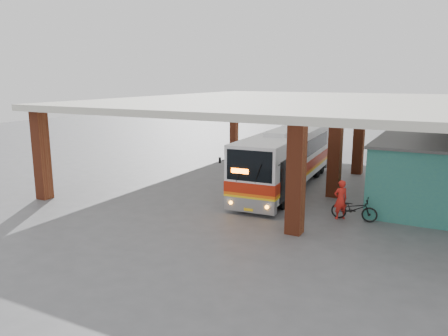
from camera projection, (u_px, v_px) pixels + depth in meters
ground at (254, 203)px, 20.71m from camera, size 90.00×90.00×0.00m
brick_columns at (315, 146)px, 23.95m from camera, size 20.10×21.60×4.35m
canopy_roof at (309, 101)px, 25.20m from camera, size 21.00×23.00×0.30m
shop_building at (435, 171)px, 20.45m from camera, size 5.20×8.20×3.11m
coach_bus at (286, 159)px, 23.27m from camera, size 2.97×11.21×3.23m
motorcycle at (354, 209)px, 18.16m from camera, size 1.91×0.71×0.99m
pedestrian at (341, 200)px, 18.29m from camera, size 0.72×0.70×1.67m
red_chair at (390, 175)px, 25.18m from camera, size 0.50×0.50×0.76m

